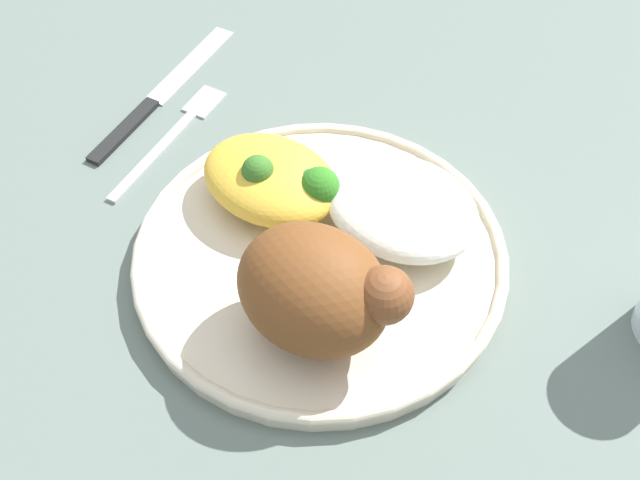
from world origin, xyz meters
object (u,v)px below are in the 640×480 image
(rice_pile, at_px, (402,207))
(knife, at_px, (152,101))
(roasted_chicken, at_px, (318,290))
(mac_cheese_with_broccoli, at_px, (275,179))
(fork, at_px, (173,134))
(plate, at_px, (320,257))

(rice_pile, height_order, knife, rice_pile)
(roasted_chicken, height_order, rice_pile, roasted_chicken)
(mac_cheese_with_broccoli, relative_size, fork, 0.72)
(fork, bearing_deg, roasted_chicken, -22.66)
(plate, bearing_deg, rice_pile, 59.47)
(roasted_chicken, height_order, knife, roasted_chicken)
(knife, bearing_deg, plate, -14.33)
(mac_cheese_with_broccoli, height_order, fork, mac_cheese_with_broccoli)
(plate, distance_m, roasted_chicken, 0.08)
(rice_pile, relative_size, knife, 0.57)
(mac_cheese_with_broccoli, distance_m, fork, 0.12)
(rice_pile, xyz_separation_m, knife, (-0.24, 0.00, -0.03))
(plate, height_order, rice_pile, rice_pile)
(roasted_chicken, bearing_deg, fork, 157.34)
(mac_cheese_with_broccoli, bearing_deg, plate, -20.53)
(knife, bearing_deg, rice_pile, -0.33)
(plate, height_order, knife, plate)
(fork, bearing_deg, knife, 155.42)
(roasted_chicken, relative_size, rice_pile, 0.99)
(plate, relative_size, fork, 1.80)
(knife, bearing_deg, fork, -24.58)
(roasted_chicken, relative_size, fork, 0.76)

